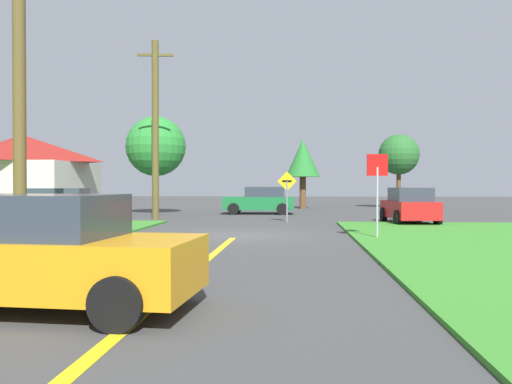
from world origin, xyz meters
TOP-DOWN VIEW (x-y plane):
  - ground_plane at (0.00, 0.00)m, footprint 120.00×120.00m
  - lane_stripe_center at (0.00, -8.00)m, footprint 0.20×14.00m
  - stop_sign at (4.65, -1.09)m, footprint 0.68×0.19m
  - car_behind_on_main_road at (-1.47, -11.07)m, footprint 4.33×2.31m
  - parked_car_near_building at (-6.95, 1.29)m, footprint 4.44×2.59m
  - car_on_crossroad at (7.13, 5.97)m, footprint 2.13×3.96m
  - car_approaching_junction at (-0.07, 13.35)m, footprint 4.19×2.05m
  - utility_pole_near at (-4.92, -5.28)m, footprint 1.80×0.32m
  - utility_pole_mid at (-5.03, 8.08)m, footprint 1.80×0.36m
  - direction_sign at (1.64, 6.53)m, footprint 0.90×0.15m
  - oak_tree_left at (2.53, 20.42)m, footprint 2.48×2.48m
  - pine_tree_center at (-6.28, 12.78)m, footprint 3.55×3.55m
  - oak_tree_right at (9.67, 21.97)m, footprint 3.01×3.01m
  - barn at (-12.62, 9.13)m, footprint 6.68×5.76m

SIDE VIEW (x-z plane):
  - ground_plane at x=0.00m, z-range 0.00..0.00m
  - lane_stripe_center at x=0.00m, z-range 0.00..0.01m
  - car_on_crossroad at x=7.13m, z-range -0.01..1.61m
  - car_approaching_junction at x=-0.07m, z-range -0.01..1.61m
  - car_behind_on_main_road at x=-1.47m, z-range 0.00..1.62m
  - parked_car_near_building at x=-6.95m, z-range 0.00..1.62m
  - direction_sign at x=1.64m, z-range 0.29..2.65m
  - stop_sign at x=4.65m, z-range 0.53..3.26m
  - barn at x=-12.62m, z-range 0.00..4.44m
  - oak_tree_left at x=2.53m, z-range 1.09..6.15m
  - oak_tree_right at x=9.67m, z-range 1.22..6.72m
  - pine_tree_center at x=-6.28m, z-range 1.11..6.92m
  - utility_pole_mid at x=-5.03m, z-range 0.09..9.09m
  - utility_pole_near at x=-4.92m, z-range 0.10..9.30m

